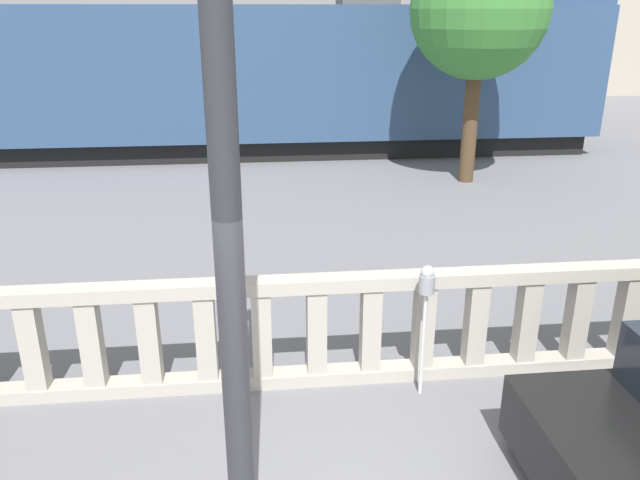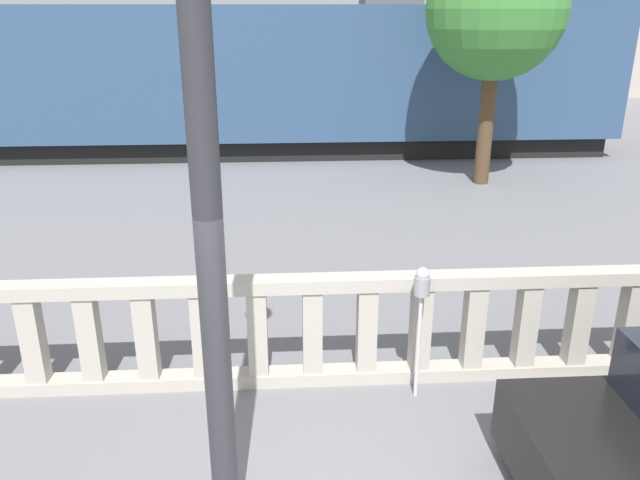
{
  "view_description": "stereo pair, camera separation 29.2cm",
  "coord_description": "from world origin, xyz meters",
  "px_view_note": "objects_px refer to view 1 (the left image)",
  "views": [
    {
      "loc": [
        -0.57,
        -3.07,
        3.76
      ],
      "look_at": [
        0.14,
        3.65,
        1.25
      ],
      "focal_mm": 35.0,
      "sensor_mm": 36.0,
      "label": 1
    },
    {
      "loc": [
        -0.28,
        -3.09,
        3.76
      ],
      "look_at": [
        0.14,
        3.65,
        1.25
      ],
      "focal_mm": 35.0,
      "sensor_mm": 36.0,
      "label": 2
    }
  ],
  "objects_px": {
    "train_near": "(109,80)",
    "train_far": "(210,45)",
    "lamppost": "(226,208)",
    "parking_meter": "(426,294)",
    "tree_left": "(480,10)"
  },
  "relations": [
    {
      "from": "parking_meter",
      "to": "train_near",
      "type": "xyz_separation_m",
      "value": [
        -5.32,
        11.7,
        0.88
      ]
    },
    {
      "from": "parking_meter",
      "to": "train_near",
      "type": "relative_size",
      "value": 0.05
    },
    {
      "from": "lamppost",
      "to": "train_near",
      "type": "height_order",
      "value": "lamppost"
    },
    {
      "from": "tree_left",
      "to": "train_near",
      "type": "bearing_deg",
      "value": 157.9
    },
    {
      "from": "train_near",
      "to": "tree_left",
      "type": "bearing_deg",
      "value": -22.1
    },
    {
      "from": "lamppost",
      "to": "train_near",
      "type": "xyz_separation_m",
      "value": [
        -3.51,
        13.27,
        -0.55
      ]
    },
    {
      "from": "train_near",
      "to": "train_far",
      "type": "distance_m",
      "value": 15.78
    },
    {
      "from": "lamppost",
      "to": "parking_meter",
      "type": "distance_m",
      "value": 2.79
    },
    {
      "from": "tree_left",
      "to": "train_far",
      "type": "bearing_deg",
      "value": 109.7
    },
    {
      "from": "parking_meter",
      "to": "tree_left",
      "type": "height_order",
      "value": "tree_left"
    },
    {
      "from": "train_far",
      "to": "lamppost",
      "type": "bearing_deg",
      "value": -86.4
    },
    {
      "from": "lamppost",
      "to": "parking_meter",
      "type": "bearing_deg",
      "value": 40.94
    },
    {
      "from": "train_near",
      "to": "train_far",
      "type": "relative_size",
      "value": 1.39
    },
    {
      "from": "parking_meter",
      "to": "tree_left",
      "type": "bearing_deg",
      "value": 68.58
    },
    {
      "from": "parking_meter",
      "to": "tree_left",
      "type": "xyz_separation_m",
      "value": [
        3.23,
        8.23,
        2.59
      ]
    }
  ]
}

